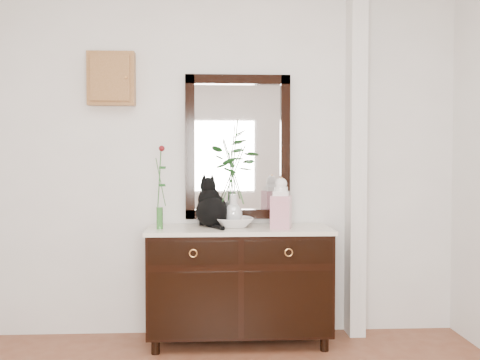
{
  "coord_description": "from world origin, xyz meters",
  "views": [
    {
      "loc": [
        -0.09,
        -2.13,
        1.34
      ],
      "look_at": [
        0.1,
        1.63,
        1.2
      ],
      "focal_mm": 40.0,
      "sensor_mm": 36.0,
      "label": 1
    }
  ],
  "objects": [
    {
      "name": "bud_vase_rose",
      "position": [
        -0.47,
        1.68,
        1.15
      ],
      "size": [
        0.09,
        0.09,
        0.6
      ],
      "primitive_type": null,
      "rotation": [
        0.0,
        0.0,
        0.26
      ],
      "color": "#306A2B",
      "rests_on": "sideboard"
    },
    {
      "name": "pilaster",
      "position": [
        1.0,
        1.9,
        1.35
      ],
      "size": [
        0.12,
        0.2,
        2.7
      ],
      "primitive_type": "cube",
      "color": "silver",
      "rests_on": "ground"
    },
    {
      "name": "lotus_bowl",
      "position": [
        0.06,
        1.76,
        0.89
      ],
      "size": [
        0.34,
        0.34,
        0.07
      ],
      "primitive_type": "imported",
      "rotation": [
        0.0,
        0.0,
        0.18
      ],
      "color": "silver",
      "rests_on": "sideboard"
    },
    {
      "name": "wall_back",
      "position": [
        0.0,
        1.98,
        1.35
      ],
      "size": [
        3.6,
        0.04,
        2.7
      ],
      "primitive_type": "cube",
      "color": "silver",
      "rests_on": "ground"
    },
    {
      "name": "ginger_jar",
      "position": [
        0.4,
        1.67,
        1.04
      ],
      "size": [
        0.17,
        0.17,
        0.37
      ],
      "primitive_type": null,
      "rotation": [
        0.0,
        0.0,
        -0.27
      ],
      "color": "white",
      "rests_on": "sideboard"
    },
    {
      "name": "vase_branches",
      "position": [
        0.06,
        1.76,
        1.26
      ],
      "size": [
        0.42,
        0.42,
        0.77
      ],
      "primitive_type": null,
      "rotation": [
        0.0,
        0.0,
        -0.15
      ],
      "color": "silver",
      "rests_on": "lotus_bowl"
    },
    {
      "name": "key_cabinet",
      "position": [
        -0.85,
        1.94,
        1.95
      ],
      "size": [
        0.35,
        0.1,
        0.4
      ],
      "primitive_type": "cube",
      "color": "brown",
      "rests_on": "wall_back"
    },
    {
      "name": "cat",
      "position": [
        -0.1,
        1.79,
        1.03
      ],
      "size": [
        0.36,
        0.39,
        0.36
      ],
      "primitive_type": null,
      "rotation": [
        0.0,
        0.0,
        0.43
      ],
      "color": "black",
      "rests_on": "sideboard"
    },
    {
      "name": "sideboard",
      "position": [
        0.1,
        1.73,
        0.47
      ],
      "size": [
        1.33,
        0.52,
        0.82
      ],
      "color": "black",
      "rests_on": "ground"
    },
    {
      "name": "wall_mirror",
      "position": [
        0.1,
        1.97,
        1.44
      ],
      "size": [
        0.8,
        0.06,
        1.1
      ],
      "color": "black",
      "rests_on": "wall_back"
    }
  ]
}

